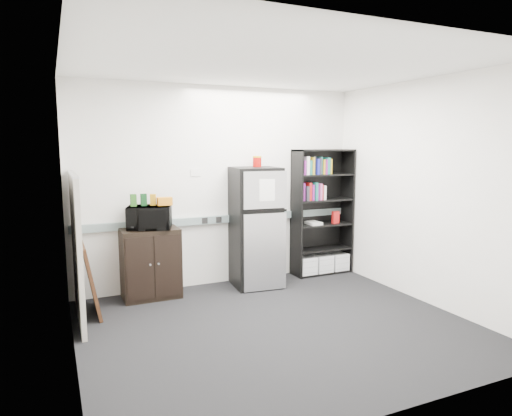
# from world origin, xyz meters

# --- Properties ---
(floor) EXTENTS (4.00, 4.00, 0.00)m
(floor) POSITION_xyz_m (0.00, 0.00, 0.00)
(floor) COLOR black
(floor) RESTS_ON ground
(wall_back) EXTENTS (4.00, 0.02, 2.70)m
(wall_back) POSITION_xyz_m (0.00, 1.75, 1.35)
(wall_back) COLOR white
(wall_back) RESTS_ON floor
(wall_right) EXTENTS (0.02, 3.50, 2.70)m
(wall_right) POSITION_xyz_m (2.00, 0.00, 1.35)
(wall_right) COLOR white
(wall_right) RESTS_ON floor
(wall_left) EXTENTS (0.02, 3.50, 2.70)m
(wall_left) POSITION_xyz_m (-2.00, 0.00, 1.35)
(wall_left) COLOR white
(wall_left) RESTS_ON floor
(ceiling) EXTENTS (4.00, 3.50, 0.02)m
(ceiling) POSITION_xyz_m (0.00, 0.00, 2.70)
(ceiling) COLOR white
(ceiling) RESTS_ON wall_back
(electrical_raceway) EXTENTS (3.92, 0.05, 0.10)m
(electrical_raceway) POSITION_xyz_m (0.00, 1.72, 0.90)
(electrical_raceway) COLOR gray
(electrical_raceway) RESTS_ON wall_back
(wall_note) EXTENTS (0.14, 0.00, 0.10)m
(wall_note) POSITION_xyz_m (-0.35, 1.74, 1.55)
(wall_note) COLOR white
(wall_note) RESTS_ON wall_back
(bookshelf) EXTENTS (0.90, 0.34, 1.85)m
(bookshelf) POSITION_xyz_m (1.53, 1.57, 0.91)
(bookshelf) COLOR black
(bookshelf) RESTS_ON floor
(cubicle_partition) EXTENTS (0.06, 1.30, 1.62)m
(cubicle_partition) POSITION_xyz_m (-1.90, 1.08, 0.81)
(cubicle_partition) COLOR #AAA397
(cubicle_partition) RESTS_ON floor
(cabinet) EXTENTS (0.71, 0.47, 0.88)m
(cabinet) POSITION_xyz_m (-1.03, 1.50, 0.44)
(cabinet) COLOR black
(cabinet) RESTS_ON floor
(microwave) EXTENTS (0.61, 0.50, 0.29)m
(microwave) POSITION_xyz_m (-1.03, 1.48, 1.03)
(microwave) COLOR black
(microwave) RESTS_ON cabinet
(snack_box_a) EXTENTS (0.07, 0.06, 0.15)m
(snack_box_a) POSITION_xyz_m (-1.21, 1.52, 1.25)
(snack_box_a) COLOR #225418
(snack_box_a) RESTS_ON microwave
(snack_box_b) EXTENTS (0.07, 0.06, 0.15)m
(snack_box_b) POSITION_xyz_m (-1.09, 1.52, 1.25)
(snack_box_b) COLOR #0B3313
(snack_box_b) RESTS_ON microwave
(snack_box_c) EXTENTS (0.08, 0.07, 0.14)m
(snack_box_c) POSITION_xyz_m (-0.97, 1.52, 1.24)
(snack_box_c) COLOR #C38812
(snack_box_c) RESTS_ON microwave
(snack_bag) EXTENTS (0.18, 0.10, 0.10)m
(snack_bag) POSITION_xyz_m (-0.84, 1.47, 1.22)
(snack_bag) COLOR orange
(snack_bag) RESTS_ON microwave
(refrigerator) EXTENTS (0.66, 0.69, 1.62)m
(refrigerator) POSITION_xyz_m (0.38, 1.42, 0.81)
(refrigerator) COLOR black
(refrigerator) RESTS_ON floor
(coffee_can) EXTENTS (0.12, 0.12, 0.17)m
(coffee_can) POSITION_xyz_m (0.46, 1.55, 1.70)
(coffee_can) COLOR #A00B07
(coffee_can) RESTS_ON refrigerator
(framed_poster) EXTENTS (0.18, 0.65, 0.83)m
(framed_poster) POSITION_xyz_m (-1.77, 1.19, 0.42)
(framed_poster) COLOR black
(framed_poster) RESTS_ON floor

